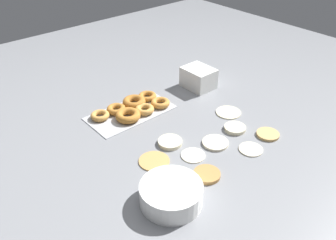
{
  "coord_description": "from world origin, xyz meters",
  "views": [
    {
      "loc": [
        0.86,
        0.86,
        0.86
      ],
      "look_at": [
        0.05,
        -0.07,
        0.04
      ],
      "focal_mm": 38.0,
      "sensor_mm": 36.0,
      "label": 1
    }
  ],
  "objects_px": {
    "pancake_4": "(154,161)",
    "pancake_5": "(228,112)",
    "pancake_3": "(235,128)",
    "pancake_7": "(207,174)",
    "pancake_8": "(251,149)",
    "donut_tray": "(133,108)",
    "pancake_1": "(268,134)",
    "pancake_0": "(215,143)",
    "container_stack": "(198,78)",
    "pancake_6": "(170,142)",
    "batter_bowl": "(171,194)",
    "pancake_2": "(193,155)"
  },
  "relations": [
    {
      "from": "pancake_4",
      "to": "container_stack",
      "type": "xyz_separation_m",
      "value": [
        -0.54,
        -0.31,
        0.05
      ]
    },
    {
      "from": "pancake_8",
      "to": "pancake_0",
      "type": "bearing_deg",
      "value": -56.47
    },
    {
      "from": "pancake_7",
      "to": "pancake_4",
      "type": "bearing_deg",
      "value": -63.5
    },
    {
      "from": "pancake_5",
      "to": "pancake_7",
      "type": "bearing_deg",
      "value": 31.24
    },
    {
      "from": "pancake_0",
      "to": "pancake_5",
      "type": "distance_m",
      "value": 0.25
    },
    {
      "from": "pancake_1",
      "to": "pancake_5",
      "type": "distance_m",
      "value": 0.22
    },
    {
      "from": "pancake_3",
      "to": "donut_tray",
      "type": "bearing_deg",
      "value": -59.01
    },
    {
      "from": "pancake_0",
      "to": "container_stack",
      "type": "relative_size",
      "value": 0.68
    },
    {
      "from": "pancake_3",
      "to": "pancake_5",
      "type": "xyz_separation_m",
      "value": [
        -0.08,
        -0.11,
        -0.0
      ]
    },
    {
      "from": "pancake_6",
      "to": "pancake_8",
      "type": "bearing_deg",
      "value": 132.23
    },
    {
      "from": "pancake_8",
      "to": "pancake_5",
      "type": "bearing_deg",
      "value": -120.42
    },
    {
      "from": "pancake_0",
      "to": "pancake_4",
      "type": "xyz_separation_m",
      "value": [
        0.25,
        -0.07,
        -0.0
      ]
    },
    {
      "from": "pancake_1",
      "to": "pancake_8",
      "type": "bearing_deg",
      "value": 6.46
    },
    {
      "from": "pancake_3",
      "to": "batter_bowl",
      "type": "bearing_deg",
      "value": 15.71
    },
    {
      "from": "pancake_3",
      "to": "container_stack",
      "type": "relative_size",
      "value": 0.59
    },
    {
      "from": "pancake_0",
      "to": "container_stack",
      "type": "xyz_separation_m",
      "value": [
        -0.29,
        -0.39,
        0.05
      ]
    },
    {
      "from": "pancake_0",
      "to": "pancake_3",
      "type": "xyz_separation_m",
      "value": [
        -0.13,
        -0.01,
        0.0
      ]
    },
    {
      "from": "pancake_3",
      "to": "donut_tray",
      "type": "distance_m",
      "value": 0.46
    },
    {
      "from": "pancake_2",
      "to": "container_stack",
      "type": "distance_m",
      "value": 0.56
    },
    {
      "from": "pancake_3",
      "to": "pancake_4",
      "type": "distance_m",
      "value": 0.39
    },
    {
      "from": "pancake_1",
      "to": "pancake_6",
      "type": "xyz_separation_m",
      "value": [
        0.34,
        -0.22,
        0.0
      ]
    },
    {
      "from": "pancake_5",
      "to": "pancake_8",
      "type": "relative_size",
      "value": 1.21
    },
    {
      "from": "pancake_6",
      "to": "pancake_8",
      "type": "xyz_separation_m",
      "value": [
        -0.21,
        0.23,
        -0.0
      ]
    },
    {
      "from": "donut_tray",
      "to": "pancake_8",
      "type": "bearing_deg",
      "value": 108.99
    },
    {
      "from": "pancake_2",
      "to": "batter_bowl",
      "type": "distance_m",
      "value": 0.25
    },
    {
      "from": "pancake_2",
      "to": "pancake_0",
      "type": "bearing_deg",
      "value": 178.05
    },
    {
      "from": "pancake_2",
      "to": "pancake_3",
      "type": "bearing_deg",
      "value": -177.88
    },
    {
      "from": "pancake_0",
      "to": "pancake_1",
      "type": "xyz_separation_m",
      "value": [
        -0.21,
        0.1,
        0.0
      ]
    },
    {
      "from": "batter_bowl",
      "to": "container_stack",
      "type": "height_order",
      "value": "container_stack"
    },
    {
      "from": "pancake_7",
      "to": "pancake_0",
      "type": "bearing_deg",
      "value": -146.02
    },
    {
      "from": "pancake_2",
      "to": "pancake_7",
      "type": "xyz_separation_m",
      "value": [
        0.04,
        0.11,
        0.0
      ]
    },
    {
      "from": "pancake_1",
      "to": "pancake_0",
      "type": "bearing_deg",
      "value": -26.19
    },
    {
      "from": "pancake_5",
      "to": "donut_tray",
      "type": "relative_size",
      "value": 0.29
    },
    {
      "from": "pancake_0",
      "to": "pancake_6",
      "type": "xyz_separation_m",
      "value": [
        0.14,
        -0.12,
        0.0
      ]
    },
    {
      "from": "pancake_3",
      "to": "pancake_8",
      "type": "relative_size",
      "value": 0.97
    },
    {
      "from": "pancake_0",
      "to": "container_stack",
      "type": "height_order",
      "value": "container_stack"
    },
    {
      "from": "batter_bowl",
      "to": "container_stack",
      "type": "bearing_deg",
      "value": -141.0
    },
    {
      "from": "pancake_4",
      "to": "pancake_5",
      "type": "relative_size",
      "value": 1.03
    },
    {
      "from": "pancake_7",
      "to": "container_stack",
      "type": "height_order",
      "value": "container_stack"
    },
    {
      "from": "pancake_8",
      "to": "donut_tray",
      "type": "bearing_deg",
      "value": -71.01
    },
    {
      "from": "pancake_1",
      "to": "pancake_8",
      "type": "height_order",
      "value": "pancake_1"
    },
    {
      "from": "pancake_3",
      "to": "pancake_5",
      "type": "distance_m",
      "value": 0.13
    },
    {
      "from": "pancake_3",
      "to": "pancake_7",
      "type": "distance_m",
      "value": 0.32
    },
    {
      "from": "pancake_5",
      "to": "container_stack",
      "type": "height_order",
      "value": "container_stack"
    },
    {
      "from": "pancake_5",
      "to": "batter_bowl",
      "type": "relative_size",
      "value": 0.55
    },
    {
      "from": "pancake_0",
      "to": "pancake_4",
      "type": "relative_size",
      "value": 0.9
    },
    {
      "from": "pancake_4",
      "to": "pancake_0",
      "type": "bearing_deg",
      "value": 163.5
    },
    {
      "from": "donut_tray",
      "to": "pancake_4",
      "type": "bearing_deg",
      "value": 66.28
    },
    {
      "from": "pancake_5",
      "to": "container_stack",
      "type": "relative_size",
      "value": 0.74
    },
    {
      "from": "container_stack",
      "to": "pancake_1",
      "type": "bearing_deg",
      "value": 80.55
    }
  ]
}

